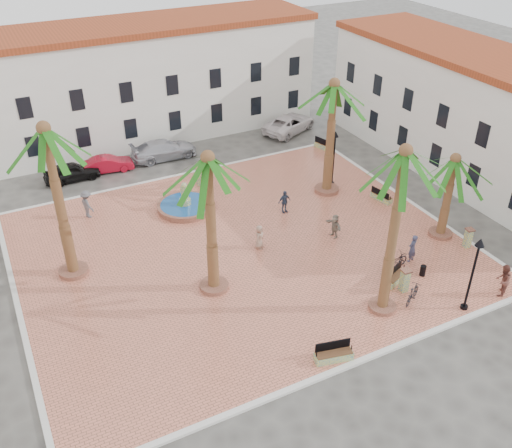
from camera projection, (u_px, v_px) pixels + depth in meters
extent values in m
plane|color=#56544F|center=(242.00, 250.00, 35.01)|extent=(120.00, 120.00, 0.00)
cube|color=#DA785C|center=(241.00, 249.00, 34.97)|extent=(26.00, 22.00, 0.15)
cube|color=silver|center=(179.00, 175.00, 43.27)|extent=(26.30, 0.30, 0.16)
cube|color=silver|center=(343.00, 368.00, 26.66)|extent=(26.30, 0.30, 0.16)
cube|color=silver|center=(408.00, 201.00, 39.95)|extent=(0.30, 22.30, 0.16)
cube|color=silver|center=(19.00, 312.00, 29.98)|extent=(0.30, 22.30, 0.16)
cube|color=white|center=(137.00, 84.00, 47.72)|extent=(30.00, 7.00, 9.00)
cube|color=#91381A|center=(131.00, 26.00, 45.19)|extent=(30.40, 7.40, 0.50)
cube|color=black|center=(33.00, 146.00, 42.72)|extent=(1.00, 0.12, 1.60)
cube|color=black|center=(84.00, 137.00, 44.16)|extent=(1.00, 0.12, 1.60)
cube|color=black|center=(131.00, 129.00, 45.59)|extent=(1.00, 0.12, 1.60)
cube|color=black|center=(175.00, 121.00, 47.03)|extent=(1.00, 0.12, 1.60)
cube|color=black|center=(217.00, 113.00, 48.47)|extent=(1.00, 0.12, 1.60)
cube|color=black|center=(256.00, 106.00, 49.91)|extent=(1.00, 0.12, 1.60)
cube|color=black|center=(293.00, 99.00, 51.35)|extent=(1.00, 0.12, 1.60)
cube|color=black|center=(25.00, 108.00, 41.12)|extent=(1.00, 0.12, 1.60)
cube|color=black|center=(77.00, 100.00, 42.56)|extent=(1.00, 0.12, 1.60)
cube|color=black|center=(126.00, 92.00, 44.00)|extent=(1.00, 0.12, 1.60)
cube|color=black|center=(172.00, 85.00, 45.44)|extent=(1.00, 0.12, 1.60)
cube|color=black|center=(215.00, 78.00, 46.87)|extent=(1.00, 0.12, 1.60)
cube|color=black|center=(256.00, 72.00, 48.31)|extent=(1.00, 0.12, 1.60)
cube|color=black|center=(294.00, 66.00, 49.75)|extent=(1.00, 0.12, 1.60)
cube|color=white|center=(474.00, 119.00, 41.93)|extent=(7.00, 26.00, 8.50)
cube|color=#91381A|center=(487.00, 57.00, 39.53)|extent=(7.40, 26.40, 0.50)
cube|color=black|center=(474.00, 176.00, 38.62)|extent=(0.12, 1.00, 1.60)
cube|color=black|center=(436.00, 155.00, 41.43)|extent=(0.12, 1.00, 1.60)
cube|color=black|center=(403.00, 137.00, 44.23)|extent=(0.12, 1.00, 1.60)
cube|color=black|center=(374.00, 120.00, 47.04)|extent=(0.12, 1.00, 1.60)
cube|color=black|center=(348.00, 106.00, 49.84)|extent=(0.12, 1.00, 1.60)
cube|color=black|center=(483.00, 135.00, 37.03)|extent=(0.12, 1.00, 1.60)
cube|color=black|center=(443.00, 116.00, 39.83)|extent=(0.12, 1.00, 1.60)
cube|color=black|center=(408.00, 99.00, 42.64)|extent=(0.12, 1.00, 1.60)
cube|color=black|center=(378.00, 85.00, 45.44)|extent=(0.12, 1.00, 1.60)
cube|color=black|center=(351.00, 72.00, 48.25)|extent=(0.12, 1.00, 1.60)
cylinder|color=#945844|center=(186.00, 206.00, 38.84)|extent=(3.87, 3.87, 0.37)
cylinder|color=#194C8C|center=(185.00, 204.00, 38.76)|extent=(3.41, 3.41, 0.06)
cylinder|color=#91A26A|center=(185.00, 204.00, 38.75)|extent=(0.83, 0.83, 0.74)
cylinder|color=#91A26A|center=(185.00, 195.00, 38.35)|extent=(0.55, 0.55, 1.11)
sphere|color=#91A26A|center=(184.00, 185.00, 37.99)|extent=(0.41, 0.41, 0.41)
cylinder|color=#945844|center=(74.00, 271.00, 32.75)|extent=(1.68, 1.68, 0.25)
cylinder|color=brown|center=(59.00, 204.00, 30.38)|extent=(0.54, 0.54, 8.65)
sphere|color=brown|center=(43.00, 128.00, 28.08)|extent=(0.73, 0.73, 0.73)
cylinder|color=#945844|center=(214.00, 286.00, 31.59)|extent=(1.63, 1.63, 0.24)
cylinder|color=brown|center=(211.00, 225.00, 29.47)|extent=(0.53, 0.53, 7.72)
sphere|color=brown|center=(208.00, 157.00, 27.41)|extent=(0.71, 0.71, 0.71)
cylinder|color=#945844|center=(382.00, 306.00, 30.14)|extent=(1.48, 1.48, 0.22)
cylinder|color=brown|center=(393.00, 234.00, 27.71)|extent=(0.48, 0.48, 8.90)
sphere|color=brown|center=(406.00, 150.00, 25.35)|extent=(0.65, 0.65, 0.65)
cylinder|color=#945844|center=(440.00, 233.00, 36.14)|extent=(1.48, 1.48, 0.22)
cylinder|color=brown|center=(448.00, 196.00, 34.72)|extent=(0.48, 0.48, 5.13)
sphere|color=brown|center=(456.00, 158.00, 33.35)|extent=(0.65, 0.65, 0.65)
cylinder|color=#945844|center=(327.00, 189.00, 41.02)|extent=(1.74, 1.74, 0.26)
cylinder|color=brown|center=(330.00, 138.00, 38.91)|extent=(0.56, 0.56, 7.66)
sphere|color=brown|center=(334.00, 83.00, 36.87)|extent=(0.76, 0.76, 0.76)
cube|color=#91A26A|center=(334.00, 357.00, 26.91)|extent=(1.92, 0.95, 0.41)
cube|color=#56351E|center=(334.00, 353.00, 26.78)|extent=(1.81, 0.88, 0.06)
cube|color=black|center=(333.00, 345.00, 26.82)|extent=(1.71, 0.43, 0.51)
cylinder|color=black|center=(317.00, 354.00, 26.53)|extent=(0.05, 0.05, 0.31)
cylinder|color=black|center=(352.00, 348.00, 26.90)|extent=(0.05, 0.05, 0.31)
cube|color=#91A26A|center=(396.00, 278.00, 32.04)|extent=(1.79, 1.12, 0.38)
cube|color=#56351E|center=(397.00, 275.00, 31.92)|extent=(1.68, 1.04, 0.06)
cube|color=black|center=(394.00, 270.00, 31.90)|extent=(1.53, 0.65, 0.48)
cylinder|color=black|center=(389.00, 280.00, 31.35)|extent=(0.05, 0.05, 0.29)
cylinder|color=black|center=(404.00, 267.00, 32.38)|extent=(0.05, 0.05, 0.29)
cube|color=#91A26A|center=(381.00, 198.00, 39.86)|extent=(0.80, 1.72, 0.37)
cube|color=#56351E|center=(382.00, 195.00, 39.75)|extent=(0.74, 1.62, 0.06)
cube|color=black|center=(380.00, 193.00, 39.51)|extent=(0.34, 1.54, 0.46)
cylinder|color=black|center=(390.00, 198.00, 39.17)|extent=(0.05, 0.05, 0.28)
cylinder|color=black|center=(373.00, 189.00, 40.21)|extent=(0.05, 0.05, 0.28)
cube|color=#91A26A|center=(324.00, 147.00, 47.08)|extent=(1.03, 1.91, 0.41)
cube|color=#56351E|center=(325.00, 144.00, 46.96)|extent=(0.95, 1.80, 0.06)
cube|color=black|center=(323.00, 142.00, 46.68)|extent=(0.51, 1.68, 0.51)
cylinder|color=black|center=(333.00, 146.00, 46.35)|extent=(0.05, 0.05, 0.31)
cylinder|color=black|center=(317.00, 139.00, 47.43)|extent=(0.05, 0.05, 0.31)
cylinder|color=black|center=(464.00, 307.00, 30.13)|extent=(0.39, 0.39, 0.17)
cylinder|color=black|center=(472.00, 277.00, 29.07)|extent=(0.13, 0.13, 3.94)
cone|color=black|center=(480.00, 242.00, 27.93)|extent=(0.48, 0.48, 0.44)
sphere|color=beige|center=(480.00, 245.00, 28.02)|extent=(0.26, 0.26, 0.26)
cylinder|color=black|center=(332.00, 183.00, 41.89)|extent=(0.37, 0.37, 0.17)
cylinder|color=black|center=(334.00, 160.00, 40.89)|extent=(0.12, 0.12, 3.72)
cone|color=black|center=(336.00, 134.00, 39.82)|extent=(0.45, 0.45, 0.41)
sphere|color=beige|center=(335.00, 136.00, 39.90)|extent=(0.25, 0.25, 0.25)
cube|color=#91A26A|center=(405.00, 281.00, 31.07)|extent=(0.43, 0.43, 1.32)
cube|color=#945844|center=(406.00, 271.00, 30.69)|extent=(0.54, 0.54, 0.10)
cube|color=#91A26A|center=(199.00, 177.00, 41.48)|extent=(0.47, 0.47, 1.32)
cube|color=#945844|center=(199.00, 168.00, 41.10)|extent=(0.59, 0.59, 0.10)
cube|color=#91A26A|center=(468.00, 238.00, 34.73)|extent=(0.43, 0.43, 1.20)
cube|color=#945844|center=(470.00, 230.00, 34.39)|extent=(0.54, 0.54, 0.09)
cylinder|color=black|center=(423.00, 271.00, 32.44)|extent=(0.33, 0.33, 0.65)
imported|color=#343752|center=(412.00, 248.00, 33.33)|extent=(0.74, 0.59, 1.78)
imported|color=black|center=(395.00, 261.00, 32.94)|extent=(1.89, 0.84, 0.96)
imported|color=brown|center=(503.00, 280.00, 30.65)|extent=(1.16, 1.08, 1.91)
imported|color=black|center=(413.00, 294.00, 30.38)|extent=(1.73, 1.24, 1.03)
imported|color=#9D7C68|center=(259.00, 237.00, 34.56)|extent=(0.89, 0.88, 1.56)
imported|color=#35425B|center=(284.00, 202.00, 38.15)|extent=(0.96, 0.46, 1.60)
imported|color=#56565C|center=(87.00, 204.00, 37.53)|extent=(1.06, 1.41, 1.94)
imported|color=gray|center=(335.00, 226.00, 35.62)|extent=(0.57, 1.47, 1.56)
imported|color=black|center=(72.00, 172.00, 42.45)|extent=(4.12, 1.72, 1.39)
imported|color=#AF0D22|center=(108.00, 164.00, 43.74)|extent=(3.89, 1.78, 1.24)
imported|color=#B9BAC3|center=(164.00, 150.00, 45.62)|extent=(5.28, 2.17, 1.53)
imported|color=white|center=(289.00, 124.00, 50.24)|extent=(6.04, 4.59, 1.53)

